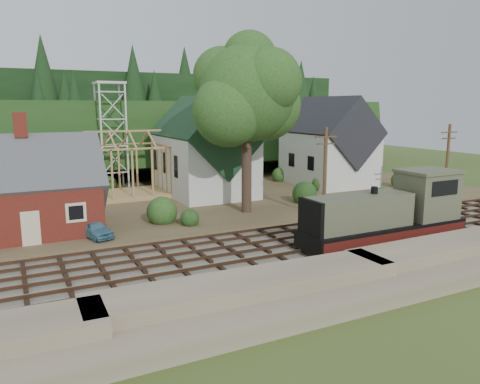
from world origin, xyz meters
name	(u,v)px	position (x,y,z in m)	size (l,w,h in m)	color
ground	(288,247)	(0.00, 0.00, 0.00)	(140.00, 140.00, 0.00)	#384C1E
embankment	(373,288)	(0.00, -8.50, 0.00)	(64.00, 5.00, 1.60)	#7F7259
railroad_bed	(288,246)	(0.00, 0.00, 0.08)	(64.00, 11.00, 0.16)	#726B5B
village_flat	(194,200)	(0.00, 18.00, 0.15)	(64.00, 26.00, 0.30)	brown
hillside	(135,172)	(0.00, 42.00, 0.00)	(70.00, 28.00, 8.00)	#1E3F19
ridge	(112,161)	(0.00, 58.00, 0.00)	(80.00, 20.00, 12.00)	black
depot	(26,195)	(-16.00, 11.00, 3.21)	(10.80, 7.41, 9.00)	#521F12
church	(204,149)	(2.00, 19.68, 5.18)	(8.40, 15.17, 13.00)	silver
farmhouse	(329,147)	(18.00, 19.00, 4.87)	(8.40, 10.80, 10.60)	silver
timber_frame	(125,169)	(-6.00, 22.00, 3.27)	(8.20, 6.20, 6.99)	tan
lattice_tower	(110,103)	(-6.00, 28.00, 10.03)	(3.20, 3.20, 12.12)	silver
big_tree	(248,100)	(2.17, 10.08, 10.22)	(10.90, 8.40, 14.70)	#38281E
telegraph_pole_near	(325,172)	(7.00, 5.20, 4.25)	(2.20, 0.28, 8.00)	#4C331E
telegraph_pole_far	(447,162)	(22.00, 5.20, 4.25)	(2.20, 0.28, 8.00)	#4C331E
locomotive	(390,215)	(6.48, -3.00, 2.22)	(12.70, 3.17, 5.06)	black
car_blue	(95,229)	(-11.78, 7.61, 0.93)	(1.48, 3.68, 1.25)	teal
car_red	(347,178)	(21.07, 19.13, 0.87)	(1.89, 4.10, 1.14)	#B4260E
patio_set	(38,210)	(-15.39, 8.74, 2.44)	(2.26, 2.26, 2.52)	silver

